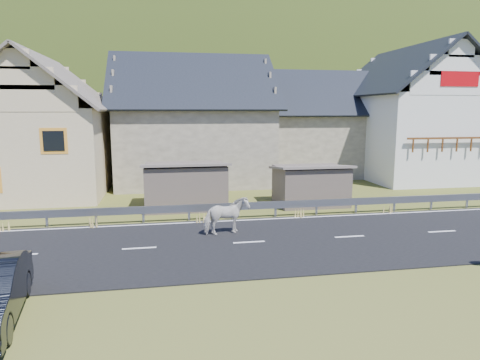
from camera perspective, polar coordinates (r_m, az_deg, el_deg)
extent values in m
plane|color=#454D15|center=(16.14, 1.21, -8.43)|extent=(160.00, 160.00, 0.00)
cube|color=black|center=(16.13, 1.21, -8.36)|extent=(60.00, 7.00, 0.04)
cube|color=silver|center=(16.12, 1.21, -8.28)|extent=(60.00, 6.60, 0.01)
cube|color=#93969B|center=(19.48, -0.94, -3.55)|extent=(28.00, 0.08, 0.34)
cube|color=#93969B|center=(19.93, -24.36, -4.78)|extent=(0.10, 0.06, 0.70)
cube|color=#93969B|center=(19.53, -18.65, -4.71)|extent=(0.10, 0.06, 0.70)
cube|color=#93969B|center=(19.33, -12.76, -4.59)|extent=(0.10, 0.06, 0.70)
cube|color=#93969B|center=(19.34, -6.82, -4.41)|extent=(0.10, 0.06, 0.70)
cube|color=#93969B|center=(19.55, -0.95, -4.20)|extent=(0.10, 0.06, 0.70)
cube|color=#93969B|center=(19.96, 4.74, -3.94)|extent=(0.10, 0.06, 0.70)
cube|color=#93969B|center=(20.56, 10.15, -3.67)|extent=(0.10, 0.06, 0.70)
cube|color=#93969B|center=(21.33, 15.20, -3.38)|extent=(0.10, 0.06, 0.70)
cube|color=#93969B|center=(22.25, 19.86, -3.09)|extent=(0.10, 0.06, 0.70)
cube|color=#93969B|center=(23.31, 24.13, -2.81)|extent=(0.10, 0.06, 0.70)
cube|color=#93969B|center=(24.49, 28.00, -2.54)|extent=(0.10, 0.06, 0.70)
cube|color=#6A5B50|center=(21.92, -7.31, -0.79)|extent=(4.30, 3.30, 2.40)
cube|color=#6A5B50|center=(22.72, 9.37, -0.74)|extent=(3.80, 2.90, 2.20)
cube|color=beige|center=(28.04, -24.57, 3.53)|extent=(7.00, 9.00, 5.00)
cube|color=orange|center=(23.24, -23.58, 4.80)|extent=(1.30, 0.12, 1.30)
cube|color=#B0A58C|center=(29.97, -28.17, 11.38)|extent=(0.70, 0.70, 2.40)
cube|color=#B0A58C|center=(30.23, -6.31, 4.67)|extent=(10.00, 9.00, 5.00)
cube|color=#B0A58C|center=(34.36, 10.39, 4.79)|extent=(9.00, 8.00, 4.60)
cube|color=silver|center=(34.27, 21.69, 5.45)|extent=(8.00, 10.00, 6.00)
cube|color=#B5050C|center=(30.12, 27.26, 11.89)|extent=(2.60, 0.06, 0.90)
cube|color=brown|center=(29.94, 27.01, 5.01)|extent=(6.80, 0.12, 0.12)
ellipsoid|color=#24310E|center=(196.81, -7.81, 1.95)|extent=(440.00, 280.00, 260.00)
imported|color=beige|center=(16.95, -1.84, -4.81)|extent=(1.22, 1.90, 1.49)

